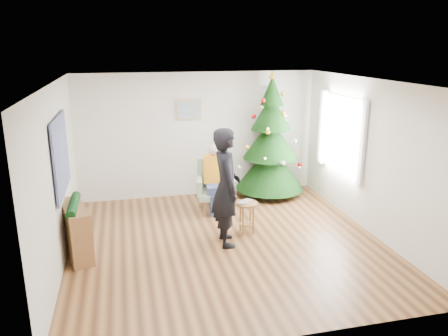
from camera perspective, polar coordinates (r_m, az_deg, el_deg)
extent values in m
plane|color=brown|center=(7.26, 0.32, -9.70)|extent=(5.00, 5.00, 0.00)
plane|color=white|center=(6.57, 0.36, 11.20)|extent=(5.00, 5.00, 0.00)
plane|color=silver|center=(9.18, -3.34, 4.32)|extent=(5.00, 0.00, 5.00)
plane|color=silver|center=(4.55, 7.84, -8.08)|extent=(5.00, 0.00, 5.00)
plane|color=silver|center=(6.69, -20.95, -1.12)|extent=(0.00, 5.00, 5.00)
plane|color=silver|center=(7.76, 18.59, 1.35)|extent=(0.00, 5.00, 5.00)
cube|color=white|center=(8.55, 15.06, 4.30)|extent=(0.04, 1.30, 1.40)
cube|color=white|center=(7.89, 17.41, 3.18)|extent=(0.05, 0.25, 1.50)
cube|color=white|center=(9.19, 12.71, 5.23)|extent=(0.05, 0.25, 1.50)
cylinder|color=#3F2816|center=(9.51, 5.93, -2.41)|extent=(0.11, 0.11, 0.33)
cone|color=black|center=(9.38, 6.01, 0.18)|extent=(1.45, 1.45, 0.95)
cone|color=black|center=(9.23, 6.12, 3.84)|extent=(1.16, 1.16, 0.84)
cone|color=black|center=(9.13, 6.22, 7.26)|extent=(0.85, 0.85, 0.72)
cone|color=black|center=(9.08, 6.30, 10.04)|extent=(0.49, 0.49, 0.61)
cone|color=gold|center=(9.05, 6.36, 12.00)|extent=(0.16, 0.16, 0.16)
cylinder|color=brown|center=(7.44, 3.02, -4.70)|extent=(0.36, 0.36, 0.04)
cylinder|color=brown|center=(7.57, 2.98, -7.25)|extent=(0.27, 0.27, 0.02)
imported|color=silver|center=(7.43, 3.02, -4.47)|extent=(0.35, 0.34, 0.02)
cube|color=gray|center=(8.47, -1.08, -3.36)|extent=(0.75, 0.71, 0.12)
cube|color=gray|center=(8.64, -1.24, -0.60)|extent=(0.69, 0.21, 0.60)
cube|color=gray|center=(8.40, -3.26, -2.40)|extent=(0.17, 0.54, 0.30)
cube|color=gray|center=(8.45, 1.07, -2.27)|extent=(0.17, 0.54, 0.30)
cube|color=navy|center=(8.36, -0.97, -2.69)|extent=(0.44, 0.45, 0.14)
cube|color=orange|center=(8.46, -1.29, -0.12)|extent=(0.43, 0.27, 0.55)
sphere|color=tan|center=(8.34, -1.28, 2.35)|extent=(0.21, 0.21, 0.21)
imported|color=black|center=(6.90, 0.28, -2.54)|extent=(0.47, 0.70, 1.91)
cube|color=white|center=(6.83, 2.01, 0.05)|extent=(0.04, 0.13, 0.04)
cube|color=brown|center=(7.07, -18.75, -7.80)|extent=(0.56, 1.04, 0.80)
cylinder|color=black|center=(6.91, -19.06, -4.60)|extent=(0.14, 0.90, 0.14)
cube|color=black|center=(6.91, -20.52, 1.59)|extent=(0.03, 1.50, 1.15)
cube|color=tan|center=(9.03, -4.62, 7.64)|extent=(0.52, 0.03, 0.42)
cube|color=gray|center=(9.01, -4.60, 7.62)|extent=(0.44, 0.02, 0.34)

